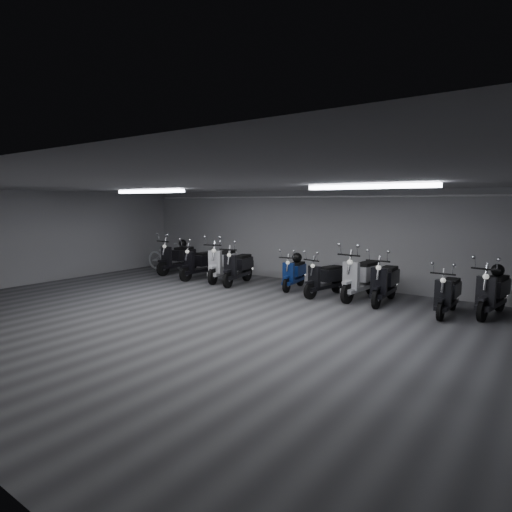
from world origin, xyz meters
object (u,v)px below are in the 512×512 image
Objects in this scene: bicycle at (169,253)px; scooter_1 at (200,258)px; scooter_2 at (222,258)px; helmet_1 at (297,258)px; scooter_6 at (361,270)px; scooter_3 at (238,262)px; scooter_5 at (325,273)px; scooter_8 at (448,288)px; helmet_0 at (498,270)px; helmet_2 at (183,243)px; scooter_4 at (294,268)px; scooter_0 at (177,253)px; scooter_9 at (493,285)px; scooter_7 at (385,275)px.

scooter_1 is at bearing -112.16° from bicycle.
scooter_1 is 0.82m from scooter_2.
scooter_6 is at bearing -8.22° from helmet_1.
scooter_5 is (2.86, 0.07, -0.07)m from scooter_3.
scooter_1 is 1.54m from scooter_3.
scooter_1 is 0.92× the size of bicycle.
scooter_8 is at bearing -17.05° from scooter_2.
scooter_8 is at bearing -4.51° from scooter_6.
scooter_5 is at bearing 3.95° from scooter_1.
helmet_1 is at bearing 177.14° from scooter_6.
helmet_2 is at bearing -179.36° from helmet_0.
helmet_0 is at bearing -11.23° from scooter_2.
scooter_4 is at bearing 9.78° from scooter_1.
scooter_0 reaches higher than scooter_4.
scooter_4 is at bearing -98.27° from bicycle.
scooter_5 is at bearing -9.23° from scooter_3.
scooter_9 is at bearing -7.12° from scooter_3.
scooter_5 is 6.21× the size of helmet_2.
bicycle is at bearing 156.50° from scooter_2.
scooter_3 is 3.65m from bicycle.
scooter_2 reaches higher than scooter_0.
bicycle is (-7.36, 0.26, -0.10)m from scooter_6.
scooter_9 reaches higher than helmet_0.
scooter_5 reaches higher than helmet_1.
scooter_6 is 2.08m from helmet_1.
scooter_3 is at bearing -105.19° from bicycle.
scooter_2 is at bearing 178.92° from scooter_8.
scooter_4 is 4.19m from scooter_8.
scooter_9 is 5.01m from helmet_1.
scooter_4 is 5.34m from bicycle.
scooter_3 is 0.93× the size of scooter_6.
scooter_2 is 5.15m from scooter_7.
scooter_5 is at bearing -24.50° from helmet_1.
scooter_5 is 5.81× the size of helmet_1.
scooter_7 is at bearing -8.02° from scooter_3.
scooter_0 is 0.98× the size of scooter_2.
bicycle is 0.80m from helmet_2.
scooter_9 is (0.80, 0.48, 0.07)m from scooter_8.
scooter_9 is 0.93× the size of bicycle.
scooter_8 is 0.90× the size of scooter_9.
scooter_4 is at bearing -80.95° from helmet_1.
helmet_0 is (8.28, 0.69, 0.31)m from scooter_1.
scooter_8 is (2.15, -0.37, -0.12)m from scooter_6.
scooter_1 is 0.92× the size of scooter_2.
scooter_0 reaches higher than scooter_7.
scooter_2 is (2.16, -0.14, 0.02)m from scooter_0.
scooter_3 is 5.90m from scooter_8.
helmet_1 is (-5.04, -0.06, -0.10)m from helmet_0.
scooter_2 is at bearing 158.33° from scooter_3.
scooter_2 is (0.80, 0.17, 0.06)m from scooter_1.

